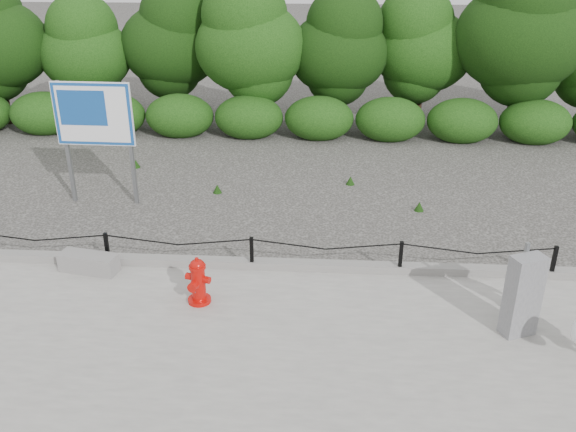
# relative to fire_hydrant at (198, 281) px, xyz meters

# --- Properties ---
(ground) EXTENTS (90.00, 90.00, 0.00)m
(ground) POSITION_rel_fire_hydrant_xyz_m (0.70, 1.08, -0.45)
(ground) COLOR #2D2B28
(ground) RESTS_ON ground
(sidewalk) EXTENTS (14.00, 4.00, 0.08)m
(sidewalk) POSITION_rel_fire_hydrant_xyz_m (0.70, -0.92, -0.41)
(sidewalk) COLOR gray
(sidewalk) RESTS_ON ground
(curb) EXTENTS (14.00, 0.22, 0.14)m
(curb) POSITION_rel_fire_hydrant_xyz_m (0.70, 1.13, -0.30)
(curb) COLOR slate
(curb) RESTS_ON sidewalk
(chain_barrier) EXTENTS (10.06, 0.06, 0.60)m
(chain_barrier) POSITION_rel_fire_hydrant_xyz_m (0.70, 1.08, 0.01)
(chain_barrier) COLOR black
(chain_barrier) RESTS_ON sidewalk
(treeline) EXTENTS (20.43, 3.69, 4.95)m
(treeline) POSITION_rel_fire_hydrant_xyz_m (1.44, 9.98, 2.11)
(treeline) COLOR black
(treeline) RESTS_ON ground
(fire_hydrant) EXTENTS (0.45, 0.46, 0.77)m
(fire_hydrant) POSITION_rel_fire_hydrant_xyz_m (0.00, 0.00, 0.00)
(fire_hydrant) COLOR #B60B06
(fire_hydrant) RESTS_ON sidewalk
(concrete_block) EXTENTS (1.04, 0.53, 0.32)m
(concrete_block) POSITION_rel_fire_hydrant_xyz_m (-2.05, 0.83, -0.21)
(concrete_block) COLOR gray
(concrete_block) RESTS_ON sidewalk
(utility_cabinet) EXTENTS (0.54, 0.43, 1.36)m
(utility_cabinet) POSITION_rel_fire_hydrant_xyz_m (4.71, -0.50, 0.25)
(utility_cabinet) COLOR gray
(utility_cabinet) RESTS_ON sidewalk
(advertising_sign) EXTENTS (1.64, 0.16, 2.62)m
(advertising_sign) POSITION_rel_fire_hydrant_xyz_m (-2.84, 3.88, 1.40)
(advertising_sign) COLOR slate
(advertising_sign) RESTS_ON ground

